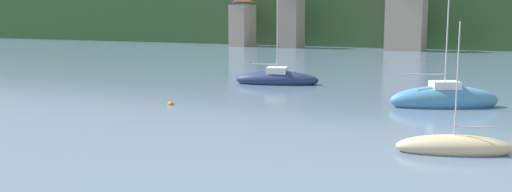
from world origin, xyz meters
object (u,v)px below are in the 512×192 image
sailboat_far_8 (444,99)px  mooring_buoy_mid (171,105)px  sailboat_mid_7 (454,147)px  shore_building_westcentral (291,19)px  sailboat_far_6 (277,79)px  shore_building_central (406,18)px  shore_building_west (242,22)px

sailboat_far_8 → mooring_buoy_mid: size_ratio=25.58×
sailboat_mid_7 → mooring_buoy_mid: bearing=-35.9°
shore_building_westcentral → mooring_buoy_mid: shore_building_westcentral is taller
shore_building_westcentral → sailboat_far_8: shore_building_westcentral is taller
sailboat_far_6 → sailboat_mid_7: bearing=-64.6°
mooring_buoy_mid → sailboat_far_6: bearing=84.7°
sailboat_mid_7 → shore_building_central: bearing=-95.9°
shore_building_central → sailboat_far_6: 53.40m
shore_building_westcentral → sailboat_mid_7: size_ratio=1.85×
sailboat_far_8 → mooring_buoy_mid: (-16.06, -7.43, -0.48)m
sailboat_far_8 → sailboat_far_6: bearing=128.4°
shore_building_central → sailboat_mid_7: size_ratio=1.94×
mooring_buoy_mid → shore_building_westcentral: bearing=107.4°
sailboat_mid_7 → shore_building_west: bearing=-75.5°
shore_building_west → shore_building_westcentral: shore_building_westcentral is taller
shore_building_westcentral → sailboat_mid_7: shore_building_westcentral is taller
shore_building_central → sailboat_mid_7: (18.27, -72.03, -5.26)m
shore_building_west → shore_building_westcentral: 10.52m
shore_building_west → sailboat_mid_7: shore_building_west is taller
sailboat_mid_7 → mooring_buoy_mid: (-18.49, 5.23, -0.25)m
shore_building_central → shore_building_west: bearing=179.8°
shore_building_west → mooring_buoy_mid: shore_building_west is taller
shore_building_westcentral → sailboat_mid_7: (39.26, -71.66, -5.01)m
shore_building_westcentral → sailboat_far_6: bearing=-67.3°
shore_building_west → sailboat_far_8: bearing=-51.5°
shore_building_west → sailboat_far_8: 76.13m
shore_building_westcentral → sailboat_far_6: 57.40m
shore_building_central → mooring_buoy_mid: (-0.22, -66.80, -5.51)m
shore_building_westcentral → shore_building_central: size_ratio=0.95×
sailboat_far_8 → shore_building_west: bearing=99.7°
shore_building_central → sailboat_mid_7: 74.50m
shore_building_westcentral → sailboat_far_8: 69.72m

